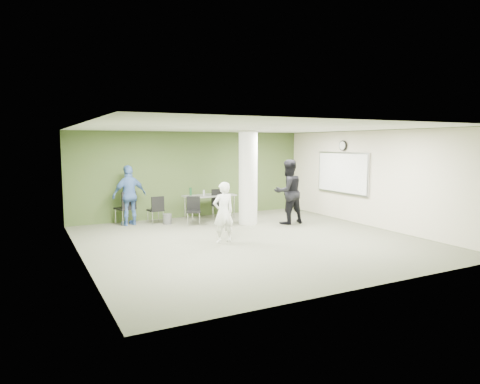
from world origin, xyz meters
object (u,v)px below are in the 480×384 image
man_black (288,192)px  man_blue (129,195)px  woman_white (223,212)px  chair_back_left (127,205)px  folding_table (209,196)px

man_black → man_blue: size_ratio=1.09×
woman_white → chair_back_left: bearing=-67.4°
chair_back_left → man_blue: 0.33m
man_black → man_blue: 4.73m
folding_table → man_blue: size_ratio=0.94×
woman_white → man_blue: bearing=-67.7°
folding_table → chair_back_left: size_ratio=1.67×
woman_white → folding_table: bearing=-109.7°
folding_table → chair_back_left: folding_table is taller
folding_table → woman_white: 3.34m
folding_table → chair_back_left: 2.59m
chair_back_left → woman_white: bearing=96.1°
man_blue → folding_table: bearing=164.7°
man_black → man_blue: man_black is taller
folding_table → woman_white: bearing=-110.3°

